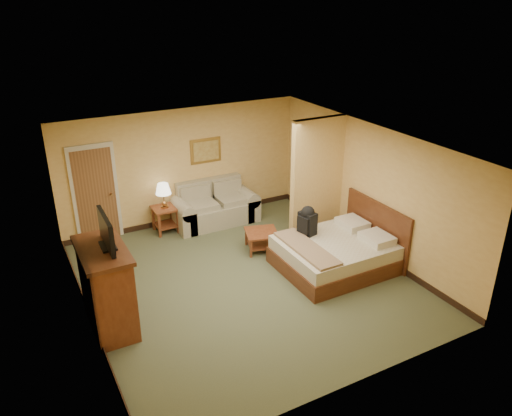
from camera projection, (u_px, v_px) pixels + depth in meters
floor at (245, 281)px, 9.16m from camera, size 6.00×6.00×0.00m
ceiling at (244, 144)px, 8.11m from camera, size 6.00×6.00×0.00m
back_wall at (183, 167)px, 11.05m from camera, size 5.50×0.02×2.60m
left_wall at (81, 253)px, 7.44m from camera, size 0.02×6.00×2.60m
right_wall at (369, 189)px, 9.82m from camera, size 0.02×6.00×2.60m
partition at (317, 180)px, 10.31m from camera, size 1.20×0.15×2.60m
door at (96, 194)px, 10.29m from camera, size 0.94×0.16×2.10m
baseboard at (187, 218)px, 11.55m from camera, size 5.50×0.02×0.12m
loveseat at (215, 210)px, 11.35m from camera, size 1.89×0.88×0.96m
side_table at (165, 216)px, 10.88m from camera, size 0.52×0.52×0.58m
table_lamp at (163, 190)px, 10.63m from camera, size 0.33×0.33×0.55m
coffee_table at (262, 237)px, 10.14m from camera, size 0.79×0.79×0.41m
wall_picture at (206, 151)px, 11.15m from camera, size 0.72×0.04×0.56m
dresser at (107, 288)px, 7.66m from camera, size 0.69×1.31×1.40m
tv at (106, 232)px, 7.33m from camera, size 0.22×0.85×0.52m
bed at (339, 252)px, 9.52m from camera, size 2.11×1.79×1.16m
backpack at (308, 219)px, 9.55m from camera, size 0.30×0.38×0.58m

